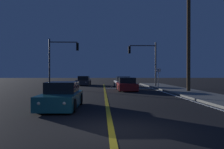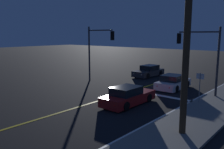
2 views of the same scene
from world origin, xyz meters
TOP-DOWN VIEW (x-y plane):
  - lane_line_center at (0.00, 11.21)m, footprint 0.20×38.13m
  - lane_line_edge_right at (5.50, 11.21)m, footprint 0.16×38.13m
  - stop_bar at (2.88, 20.93)m, footprint 5.75×0.50m
  - car_mid_block_red at (2.23, 17.17)m, footprint 1.93×4.67m
  - car_following_oncoming_charcoal at (-2.97, 28.40)m, footprint 2.03×4.57m
  - car_far_approaching_white at (2.41, 24.03)m, footprint 2.15×4.38m
  - traffic_signal_near_right at (5.28, 23.23)m, footprint 3.59×0.28m
  - traffic_signal_far_left at (-5.32, 21.83)m, footprint 3.56×0.28m
  - utility_pole_right at (7.65, 14.50)m, footprint 1.51×0.33m
  - street_sign_corner at (6.25, 20.43)m, footprint 0.56×0.06m

SIDE VIEW (x-z plane):
  - lane_line_center at x=0.00m, z-range 0.00..0.01m
  - lane_line_edge_right at x=5.50m, z-range 0.00..0.01m
  - stop_bar at x=2.88m, z-range 0.00..0.01m
  - car_far_approaching_white at x=2.41m, z-range -0.09..1.25m
  - car_following_oncoming_charcoal at x=-2.97m, z-range -0.09..1.25m
  - car_mid_block_red at x=2.23m, z-range -0.09..1.25m
  - street_sign_corner at x=6.25m, z-range 0.41..2.77m
  - traffic_signal_near_right at x=5.28m, z-range 0.93..6.60m
  - traffic_signal_far_left at x=-5.32m, z-range 0.96..6.85m
  - utility_pole_right at x=7.65m, z-range 0.14..11.06m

